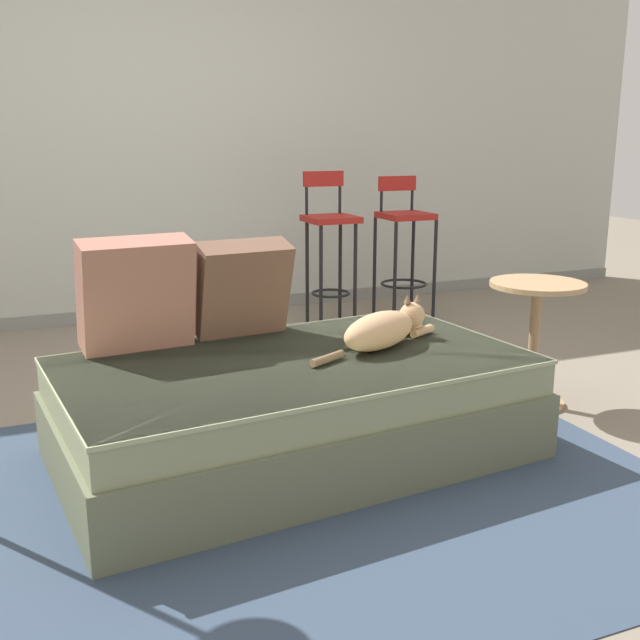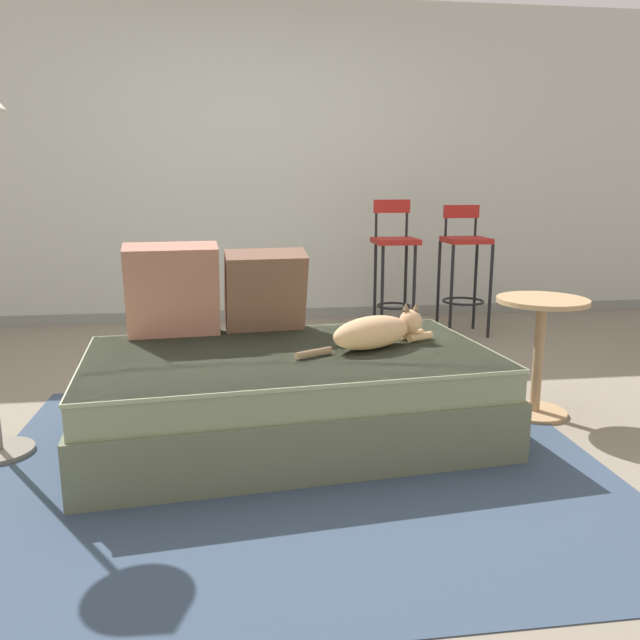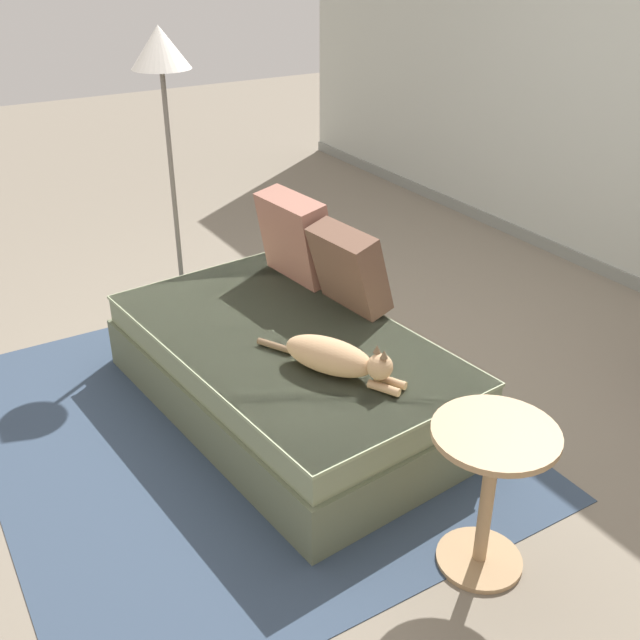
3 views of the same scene
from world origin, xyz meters
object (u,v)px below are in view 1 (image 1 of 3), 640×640
object	(u,v)px
couch	(295,407)
bar_stool_by_doorway	(404,237)
bar_stool_near_window	(330,237)
throw_pillow_middle	(242,288)
side_table	(535,326)
throw_pillow_corner	(136,294)
cat	(384,329)

from	to	relation	value
couch	bar_stool_by_doorway	size ratio (longest dim) A/B	1.94
couch	bar_stool_near_window	world-z (taller)	bar_stool_near_window
throw_pillow_middle	couch	bearing A→B (deg)	-78.01
couch	throw_pillow_middle	size ratio (longest dim) A/B	4.51
couch	throw_pillow_middle	xyz separation A→B (m)	(-0.09, 0.41, 0.41)
bar_stool_by_doorway	side_table	size ratio (longest dim) A/B	1.65
bar_stool_near_window	bar_stool_by_doorway	world-z (taller)	bar_stool_near_window
throw_pillow_corner	side_table	xyz separation A→B (m)	(1.80, -0.24, -0.25)
throw_pillow_middle	side_table	distance (m)	1.39
throw_pillow_corner	bar_stool_by_doorway	xyz separation A→B (m)	(2.05, 1.51, -0.06)
couch	side_table	distance (m)	1.27
throw_pillow_corner	bar_stool_by_doorway	distance (m)	2.55
throw_pillow_corner	side_table	distance (m)	1.83
bar_stool_near_window	bar_stool_by_doorway	size ratio (longest dim) A/B	1.04
couch	side_table	world-z (taller)	side_table
side_table	bar_stool_by_doorway	bearing A→B (deg)	81.75
throw_pillow_middle	bar_stool_by_doorway	xyz separation A→B (m)	(1.60, 1.47, -0.04)
throw_pillow_corner	bar_stool_by_doorway	bearing A→B (deg)	36.45
throw_pillow_corner	side_table	size ratio (longest dim) A/B	0.77
throw_pillow_corner	bar_stool_near_window	world-z (taller)	bar_stool_near_window
throw_pillow_middle	bar_stool_by_doorway	world-z (taller)	bar_stool_by_doorway
cat	side_table	distance (m)	0.86
couch	bar_stool_by_doorway	distance (m)	2.44
throw_pillow_corner	cat	distance (m)	1.02
couch	bar_stool_by_doorway	bearing A→B (deg)	51.21
throw_pillow_middle	bar_stool_by_doorway	size ratio (longest dim) A/B	0.43
throw_pillow_middle	side_table	bearing A→B (deg)	-11.93
couch	throw_pillow_corner	world-z (taller)	throw_pillow_corner
couch	bar_stool_near_window	xyz separation A→B (m)	(0.96, 1.88, 0.40)
throw_pillow_corner	cat	xyz separation A→B (m)	(0.94, -0.34, -0.16)
bar_stool_near_window	throw_pillow_middle	bearing A→B (deg)	-125.38
throw_pillow_middle	side_table	size ratio (longest dim) A/B	0.71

